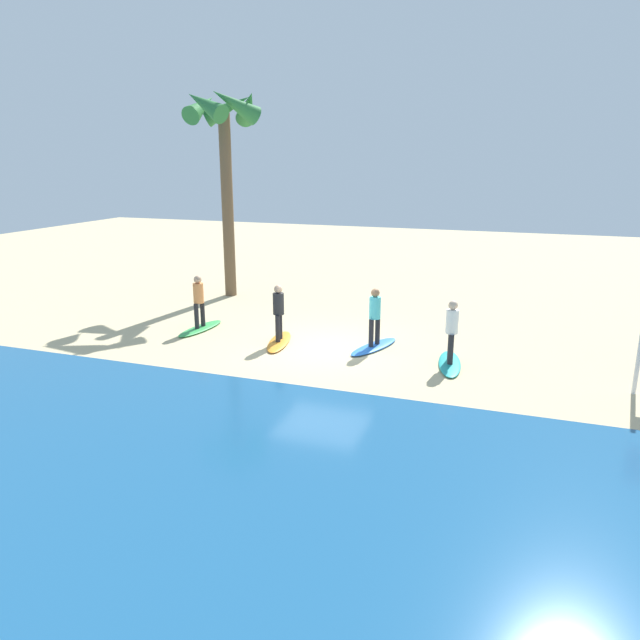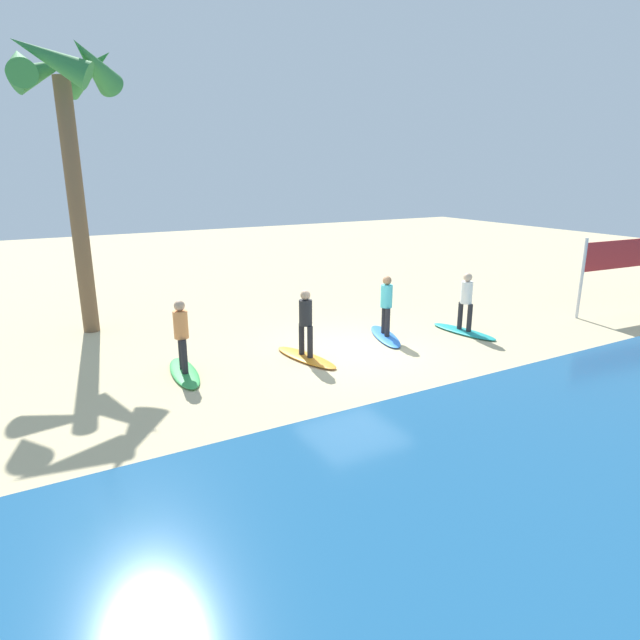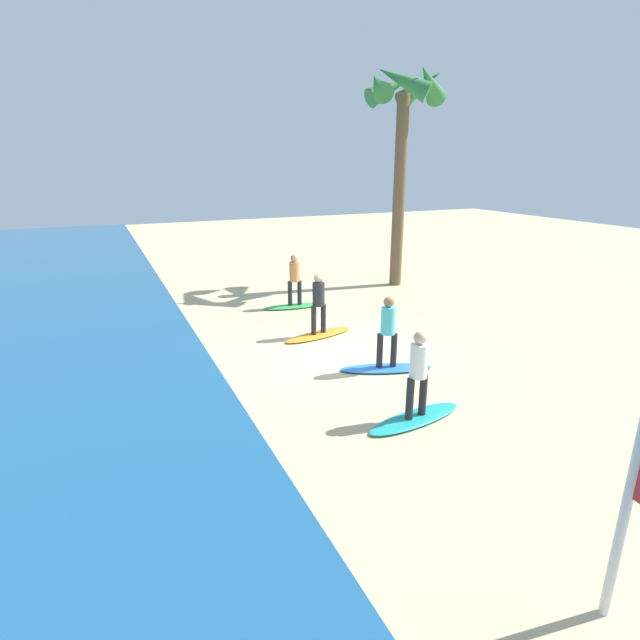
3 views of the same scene
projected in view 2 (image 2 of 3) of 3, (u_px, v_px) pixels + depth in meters
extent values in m
plane|color=#CCB789|center=(353.00, 350.00, 13.65)|extent=(60.00, 60.00, 0.00)
ellipsoid|color=teal|center=(464.00, 331.00, 15.11)|extent=(0.88, 2.16, 0.09)
cylinder|color=#232328|center=(470.00, 318.00, 14.87)|extent=(0.14, 0.14, 0.78)
cylinder|color=#232328|center=(460.00, 315.00, 15.11)|extent=(0.14, 0.14, 0.78)
cylinder|color=white|center=(467.00, 292.00, 14.80)|extent=(0.32, 0.32, 0.62)
sphere|color=beige|center=(468.00, 277.00, 14.69)|extent=(0.24, 0.24, 0.24)
ellipsoid|color=blue|center=(385.00, 336.00, 14.68)|extent=(1.23, 2.17, 0.09)
cylinder|color=#232328|center=(387.00, 323.00, 14.41)|extent=(0.14, 0.14, 0.78)
cylinder|color=#232328|center=(384.00, 319.00, 14.72)|extent=(0.14, 0.14, 0.78)
cylinder|color=#4CC6D1|center=(387.00, 296.00, 14.37)|extent=(0.32, 0.32, 0.62)
sphere|color=#9E704C|center=(387.00, 281.00, 14.26)|extent=(0.24, 0.24, 0.24)
ellipsoid|color=orange|center=(306.00, 357.00, 13.01)|extent=(0.98, 2.17, 0.09)
cylinder|color=#232328|center=(310.00, 342.00, 12.78)|extent=(0.14, 0.14, 0.78)
cylinder|color=#232328|center=(302.00, 339.00, 13.01)|extent=(0.14, 0.14, 0.78)
cylinder|color=#262628|center=(306.00, 313.00, 12.70)|extent=(0.32, 0.32, 0.62)
sphere|color=tan|center=(305.00, 295.00, 12.59)|extent=(0.24, 0.24, 0.24)
ellipsoid|color=green|center=(184.00, 373.00, 12.03)|extent=(0.76, 2.14, 0.09)
cylinder|color=#232328|center=(184.00, 357.00, 11.77)|extent=(0.14, 0.14, 0.78)
cylinder|color=#232328|center=(182.00, 352.00, 12.05)|extent=(0.14, 0.14, 0.78)
cylinder|color=#E58C4C|center=(181.00, 325.00, 11.72)|extent=(0.32, 0.32, 0.62)
sphere|color=tan|center=(179.00, 306.00, 11.60)|extent=(0.24, 0.24, 0.24)
cylinder|color=silver|center=(582.00, 279.00, 16.32)|extent=(0.10, 0.10, 2.50)
cylinder|color=brown|center=(78.00, 211.00, 14.40)|extent=(0.44, 0.44, 6.78)
cone|color=#2D7538|center=(19.00, 61.00, 12.98)|extent=(0.70, 1.93, 1.40)
cone|color=#2D7538|center=(50.00, 57.00, 12.56)|extent=(2.05, 1.26, 1.40)
cone|color=#2D7538|center=(93.00, 64.00, 13.31)|extent=(1.70, 1.97, 1.40)
cone|color=#2D7538|center=(88.00, 71.00, 14.20)|extent=(1.70, 1.97, 1.40)
cone|color=#2D7538|center=(45.00, 69.00, 14.00)|extent=(2.05, 1.26, 1.40)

